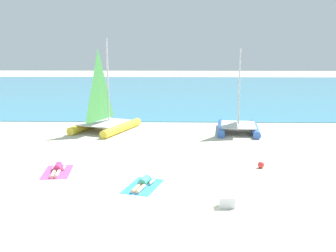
{
  "coord_description": "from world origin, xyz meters",
  "views": [
    {
      "loc": [
        0.45,
        -13.69,
        5.18
      ],
      "look_at": [
        0.0,
        5.83,
        1.2
      ],
      "focal_mm": 42.16,
      "sensor_mm": 36.0,
      "label": 1
    }
  ],
  "objects_px": {
    "towel_right": "(143,186)",
    "cooler_box": "(227,202)",
    "sunbather_right": "(144,182)",
    "towel_left": "(57,172)",
    "sunbather_left": "(57,169)",
    "sailboat_yellow": "(104,117)",
    "sailboat_blue": "(238,120)",
    "beach_ball": "(261,165)"
  },
  "relations": [
    {
      "from": "towel_left",
      "to": "cooler_box",
      "type": "height_order",
      "value": "cooler_box"
    },
    {
      "from": "cooler_box",
      "to": "sailboat_yellow",
      "type": "bearing_deg",
      "value": 117.67
    },
    {
      "from": "cooler_box",
      "to": "towel_left",
      "type": "bearing_deg",
      "value": 152.45
    },
    {
      "from": "beach_ball",
      "to": "sailboat_blue",
      "type": "bearing_deg",
      "value": 89.26
    },
    {
      "from": "towel_right",
      "to": "sunbather_right",
      "type": "xyz_separation_m",
      "value": [
        0.02,
        0.06,
        0.13
      ]
    },
    {
      "from": "sailboat_yellow",
      "to": "towel_right",
      "type": "bearing_deg",
      "value": -50.82
    },
    {
      "from": "sunbather_left",
      "to": "beach_ball",
      "type": "distance_m",
      "value": 8.67
    },
    {
      "from": "sailboat_yellow",
      "to": "sailboat_blue",
      "type": "relative_size",
      "value": 1.12
    },
    {
      "from": "towel_right",
      "to": "cooler_box",
      "type": "bearing_deg",
      "value": -32.39
    },
    {
      "from": "sunbather_left",
      "to": "beach_ball",
      "type": "bearing_deg",
      "value": -2.14
    },
    {
      "from": "sailboat_yellow",
      "to": "sunbather_left",
      "type": "distance_m",
      "value": 8.22
    },
    {
      "from": "beach_ball",
      "to": "cooler_box",
      "type": "height_order",
      "value": "cooler_box"
    },
    {
      "from": "sunbather_right",
      "to": "beach_ball",
      "type": "bearing_deg",
      "value": 41.37
    },
    {
      "from": "sailboat_blue",
      "to": "beach_ball",
      "type": "relative_size",
      "value": 18.01
    },
    {
      "from": "sailboat_yellow",
      "to": "cooler_box",
      "type": "distance_m",
      "value": 13.24
    },
    {
      "from": "sunbather_right",
      "to": "sailboat_blue",
      "type": "bearing_deg",
      "value": 78.29
    },
    {
      "from": "sunbather_left",
      "to": "towel_right",
      "type": "relative_size",
      "value": 0.83
    },
    {
      "from": "sailboat_blue",
      "to": "sunbather_right",
      "type": "relative_size",
      "value": 3.26
    },
    {
      "from": "sailboat_yellow",
      "to": "sunbather_left",
      "type": "height_order",
      "value": "sailboat_yellow"
    },
    {
      "from": "sailboat_yellow",
      "to": "beach_ball",
      "type": "xyz_separation_m",
      "value": [
        8.13,
        -7.47,
        -0.7
      ]
    },
    {
      "from": "towel_right",
      "to": "cooler_box",
      "type": "xyz_separation_m",
      "value": [
        2.91,
        -1.85,
        0.17
      ]
    },
    {
      "from": "sailboat_blue",
      "to": "beach_ball",
      "type": "xyz_separation_m",
      "value": [
        -0.09,
        -7.19,
        -0.61
      ]
    },
    {
      "from": "beach_ball",
      "to": "cooler_box",
      "type": "distance_m",
      "value": 4.68
    },
    {
      "from": "sailboat_blue",
      "to": "towel_left",
      "type": "height_order",
      "value": "sailboat_blue"
    },
    {
      "from": "sunbather_right",
      "to": "towel_right",
      "type": "bearing_deg",
      "value": -90.0
    },
    {
      "from": "sunbather_right",
      "to": "beach_ball",
      "type": "height_order",
      "value": "sunbather_right"
    },
    {
      "from": "towel_right",
      "to": "sailboat_yellow",
      "type": "bearing_deg",
      "value": 108.12
    },
    {
      "from": "sunbather_left",
      "to": "sailboat_yellow",
      "type": "bearing_deg",
      "value": 79.61
    },
    {
      "from": "sunbather_right",
      "to": "beach_ball",
      "type": "relative_size",
      "value": 5.52
    },
    {
      "from": "towel_right",
      "to": "towel_left",
      "type": "bearing_deg",
      "value": 156.56
    },
    {
      "from": "sailboat_yellow",
      "to": "sunbather_left",
      "type": "xyz_separation_m",
      "value": [
        -0.51,
        -8.18,
        -0.71
      ]
    },
    {
      "from": "beach_ball",
      "to": "sunbather_left",
      "type": "bearing_deg",
      "value": -175.33
    },
    {
      "from": "towel_right",
      "to": "cooler_box",
      "type": "distance_m",
      "value": 3.45
    },
    {
      "from": "towel_left",
      "to": "sunbather_left",
      "type": "bearing_deg",
      "value": 96.81
    },
    {
      "from": "sailboat_yellow",
      "to": "sunbather_left",
      "type": "bearing_deg",
      "value": -72.52
    },
    {
      "from": "sailboat_yellow",
      "to": "beach_ball",
      "type": "height_order",
      "value": "sailboat_yellow"
    },
    {
      "from": "sailboat_blue",
      "to": "cooler_box",
      "type": "height_order",
      "value": "sailboat_blue"
    },
    {
      "from": "beach_ball",
      "to": "cooler_box",
      "type": "relative_size",
      "value": 0.56
    },
    {
      "from": "sailboat_blue",
      "to": "sunbather_right",
      "type": "bearing_deg",
      "value": -110.7
    },
    {
      "from": "sailboat_blue",
      "to": "beach_ball",
      "type": "distance_m",
      "value": 7.21
    },
    {
      "from": "towel_right",
      "to": "cooler_box",
      "type": "relative_size",
      "value": 3.8
    },
    {
      "from": "towel_right",
      "to": "sunbather_right",
      "type": "distance_m",
      "value": 0.14
    }
  ]
}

